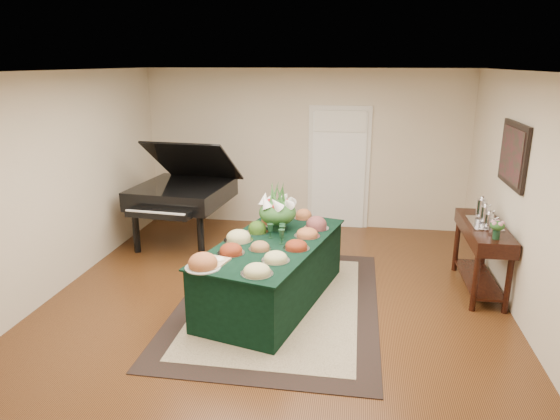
% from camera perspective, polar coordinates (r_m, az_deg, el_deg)
% --- Properties ---
extents(ground, '(6.00, 6.00, 0.00)m').
position_cam_1_polar(ground, '(6.23, -0.44, -10.09)').
color(ground, black).
rests_on(ground, ground).
extents(area_rug, '(2.35, 3.30, 0.01)m').
position_cam_1_polar(area_rug, '(6.12, -0.15, -10.50)').
color(area_rug, black).
rests_on(area_rug, ground).
extents(kitchen_doorway, '(1.05, 0.07, 2.10)m').
position_cam_1_polar(kitchen_doorway, '(8.65, 6.72, 4.64)').
color(kitchen_doorway, silver).
rests_on(kitchen_doorway, ground).
extents(buffet_table, '(1.61, 2.48, 0.76)m').
position_cam_1_polar(buffet_table, '(6.02, -0.82, -6.99)').
color(buffet_table, black).
rests_on(buffet_table, ground).
extents(food_platters, '(1.39, 2.27, 0.14)m').
position_cam_1_polar(food_platters, '(5.85, -1.52, -3.20)').
color(food_platters, silver).
rests_on(food_platters, buffet_table).
extents(cutting_board, '(0.41, 0.41, 0.10)m').
position_cam_1_polar(cutting_board, '(5.33, -7.93, -5.57)').
color(cutting_board, tan).
rests_on(cutting_board, buffet_table).
extents(green_goblets, '(0.24, 0.29, 0.18)m').
position_cam_1_polar(green_goblets, '(5.90, -0.11, -2.60)').
color(green_goblets, black).
rests_on(green_goblets, buffet_table).
extents(floral_centerpiece, '(0.49, 0.49, 0.49)m').
position_cam_1_polar(floral_centerpiece, '(6.21, -0.28, 0.26)').
color(floral_centerpiece, black).
rests_on(floral_centerpiece, buffet_table).
extents(grand_piano, '(1.58, 1.74, 1.68)m').
position_cam_1_polar(grand_piano, '(7.94, -11.07, 1.95)').
color(grand_piano, black).
rests_on(grand_piano, ground).
extents(wicker_basket, '(0.39, 0.39, 0.24)m').
position_cam_1_polar(wicker_basket, '(7.53, -4.58, -4.27)').
color(wicker_basket, '#A07840').
rests_on(wicker_basket, ground).
extents(mahogany_sideboard, '(0.45, 1.41, 0.88)m').
position_cam_1_polar(mahogany_sideboard, '(6.69, 22.17, -3.12)').
color(mahogany_sideboard, black).
rests_on(mahogany_sideboard, ground).
extents(tea_service, '(0.34, 0.74, 0.30)m').
position_cam_1_polar(tea_service, '(6.59, 22.47, -0.60)').
color(tea_service, silver).
rests_on(tea_service, mahogany_sideboard).
extents(pink_bouquet, '(0.18, 0.18, 0.23)m').
position_cam_1_polar(pink_bouquet, '(6.10, 23.58, -1.72)').
color(pink_bouquet, black).
rests_on(pink_bouquet, mahogany_sideboard).
extents(wall_painting, '(0.05, 0.95, 0.75)m').
position_cam_1_polar(wall_painting, '(6.49, 25.10, 5.75)').
color(wall_painting, black).
rests_on(wall_painting, ground).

